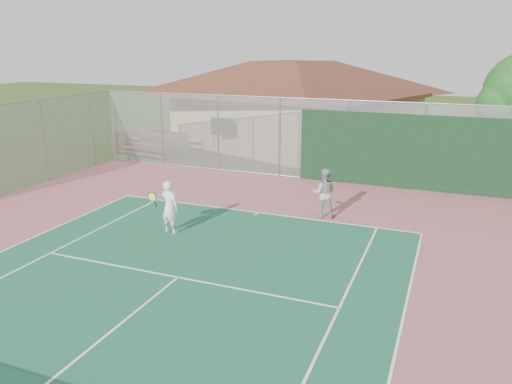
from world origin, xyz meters
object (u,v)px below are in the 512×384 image
clubhouse (292,96)px  player_white_front (169,207)px  player_grey_back (324,193)px  bleachers (150,142)px

clubhouse → player_white_front: (0.80, -14.76, -2.06)m
player_white_front → player_grey_back: size_ratio=1.00×
clubhouse → player_white_front: 14.93m
player_white_front → clubhouse: bearing=-78.7°
clubhouse → player_white_front: clubhouse is taller
bleachers → player_grey_back: size_ratio=2.10×
bleachers → clubhouse: bearing=47.7°
bleachers → player_grey_back: bearing=-20.2°
player_grey_back → clubhouse: bearing=-81.5°
player_white_front → player_grey_back: player_white_front is taller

